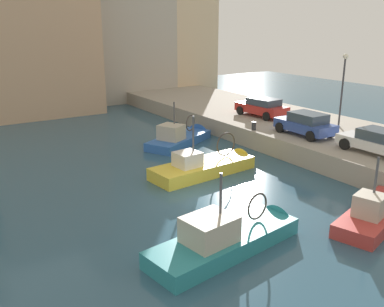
# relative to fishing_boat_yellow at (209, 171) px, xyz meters

# --- Properties ---
(water_surface) EXTENTS (80.00, 80.00, 0.00)m
(water_surface) POSITION_rel_fishing_boat_yellow_xyz_m (-2.04, -3.58, -0.09)
(water_surface) COLOR #2D5166
(water_surface) RESTS_ON ground
(quay_wall) EXTENTS (9.00, 56.00, 1.20)m
(quay_wall) POSITION_rel_fishing_boat_yellow_xyz_m (9.46, -3.58, 0.51)
(quay_wall) COLOR #9E9384
(quay_wall) RESTS_ON ground
(fishing_boat_yellow) EXTENTS (6.91, 2.55, 4.26)m
(fishing_boat_yellow) POSITION_rel_fishing_boat_yellow_xyz_m (0.00, 0.00, 0.00)
(fishing_boat_yellow) COLOR gold
(fishing_boat_yellow) RESTS_ON ground
(fishing_boat_teal) EXTENTS (7.16, 2.79, 3.93)m
(fishing_boat_teal) POSITION_rel_fishing_boat_yellow_xyz_m (-4.03, -7.21, 0.06)
(fishing_boat_teal) COLOR teal
(fishing_boat_teal) RESTS_ON ground
(fishing_boat_red) EXTENTS (6.46, 3.25, 3.72)m
(fishing_boat_red) POSITION_rel_fishing_boat_yellow_xyz_m (2.73, -8.68, 0.02)
(fishing_boat_red) COLOR #BC3833
(fishing_boat_red) RESTS_ON ground
(fishing_boat_blue) EXTENTS (6.35, 4.42, 3.91)m
(fishing_boat_blue) POSITION_rel_fishing_boat_yellow_xyz_m (1.94, 5.95, 0.05)
(fishing_boat_blue) COLOR #2D60B7
(fishing_boat_blue) RESTS_ON ground
(parked_car_red) EXTENTS (2.23, 4.16, 1.37)m
(parked_car_red) POSITION_rel_fishing_boat_yellow_xyz_m (8.66, 5.39, 1.82)
(parked_car_red) COLOR red
(parked_car_red) RESTS_ON quay_wall
(parked_car_blue) EXTENTS (2.00, 3.88, 1.43)m
(parked_car_blue) POSITION_rel_fishing_boat_yellow_xyz_m (7.14, -0.35, 1.83)
(parked_car_blue) COLOR #334C9E
(parked_car_blue) RESTS_ON quay_wall
(parked_car_white) EXTENTS (1.95, 4.36, 1.32)m
(parked_car_white) POSITION_rel_fishing_boat_yellow_xyz_m (7.42, -5.34, 1.79)
(parked_car_white) COLOR silver
(parked_car_white) RESTS_ON quay_wall
(mooring_bollard_mid) EXTENTS (0.28, 0.28, 0.55)m
(mooring_bollard_mid) POSITION_rel_fishing_boat_yellow_xyz_m (5.31, 2.42, 1.38)
(mooring_bollard_mid) COLOR #2D2D33
(mooring_bollard_mid) RESTS_ON quay_wall
(quay_streetlamp) EXTENTS (0.36, 0.36, 4.83)m
(quay_streetlamp) POSITION_rel_fishing_boat_yellow_xyz_m (10.96, 0.16, 4.36)
(quay_streetlamp) COLOR #38383D
(quay_streetlamp) RESTS_ON quay_wall
(waterfront_building_east_mid) EXTENTS (9.86, 7.23, 19.53)m
(waterfront_building_east_mid) POSITION_rel_fishing_boat_yellow_xyz_m (6.27, 25.00, 9.69)
(waterfront_building_east_mid) COLOR #B2A899
(waterfront_building_east_mid) RESTS_ON ground
(waterfront_building_east) EXTENTS (10.26, 7.18, 12.98)m
(waterfront_building_east) POSITION_rel_fishing_boat_yellow_xyz_m (-3.46, 21.71, 6.42)
(waterfront_building_east) COLOR tan
(waterfront_building_east) RESTS_ON ground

